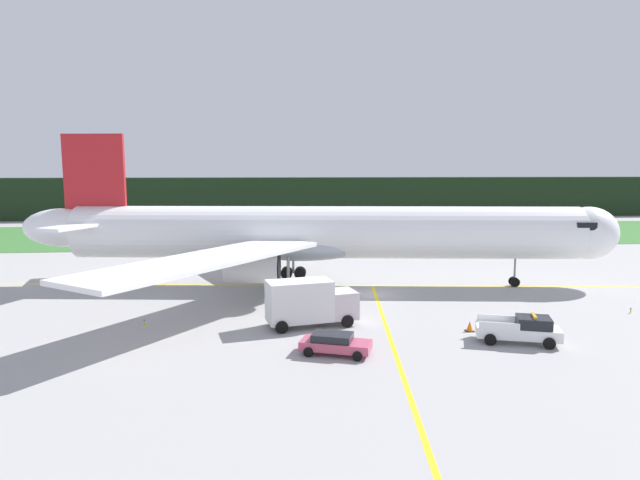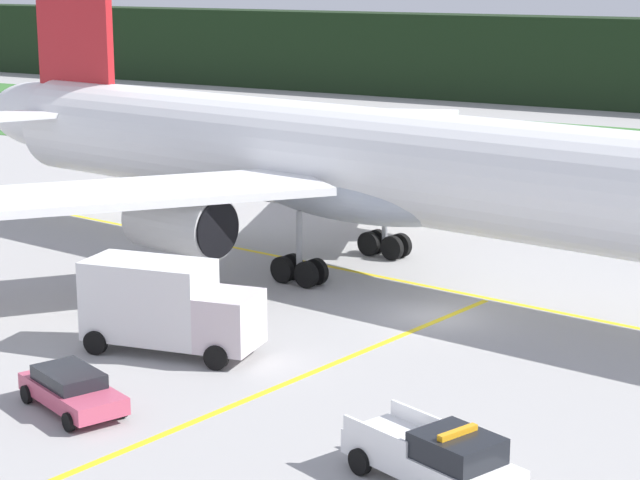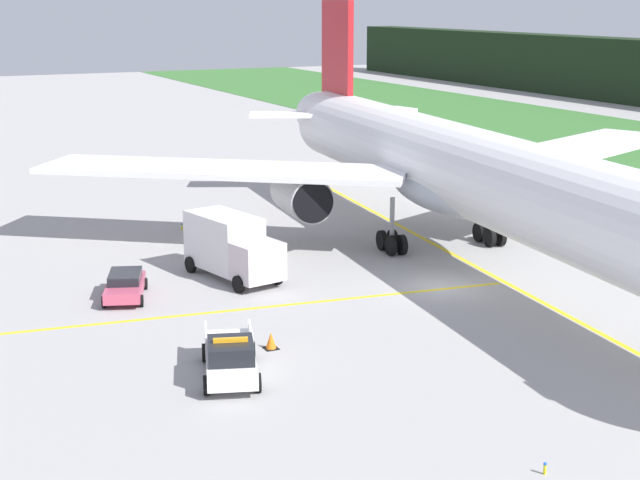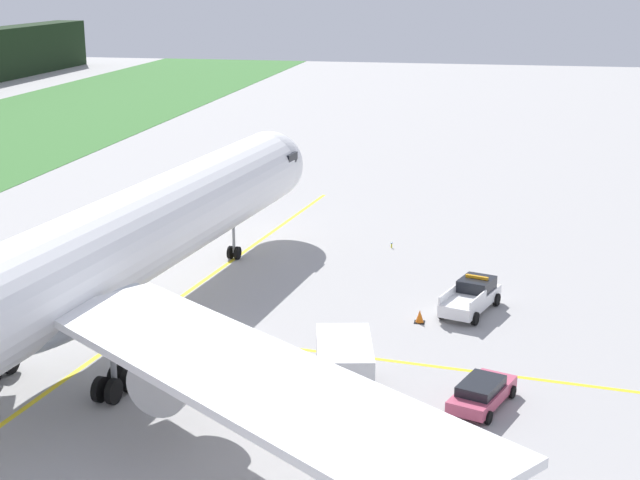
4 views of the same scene
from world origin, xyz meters
The scene contains 10 objects.
ground centered at (0.00, 0.00, 0.00)m, with size 320.00×320.00×0.00m, color #A19F9D.
taxiway_centerline_main centered at (-3.78, 4.13, 0.00)m, with size 76.84×0.30×0.01m, color yellow.
taxiway_centerline_spur centered at (-1.47, -15.02, 0.00)m, with size 36.79×0.30×0.01m, color yellow.
airliner centered at (-4.63, 4.23, 5.08)m, with size 57.41×46.35×14.61m.
ops_pickup_truck centered at (7.16, -14.40, 0.90)m, with size 5.61×3.47×1.94m.
catering_truck centered at (-6.44, -9.25, 1.79)m, with size 6.86×3.80×3.55m.
staff_car centered at (-5.29, -15.40, 0.70)m, with size 4.66×3.12×1.30m.
apron_cone centered at (4.74, -11.64, 0.36)m, with size 0.59×0.59×0.74m.
taxiway_edge_light_east centered at (19.16, -8.26, 0.23)m, with size 0.12×0.12×0.42m.
taxiway_edge_light_west centered at (-18.33, -8.26, 0.27)m, with size 0.12×0.12×0.49m.
Camera 3 is at (41.89, -27.04, 14.70)m, focal length 55.29 mm.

